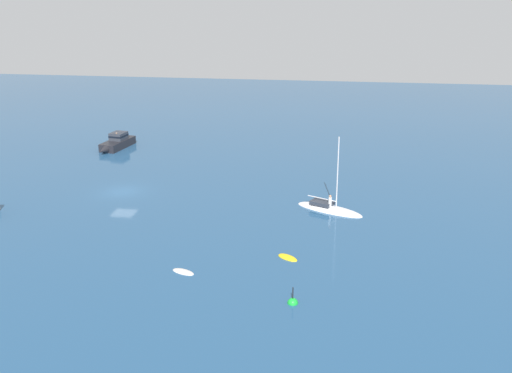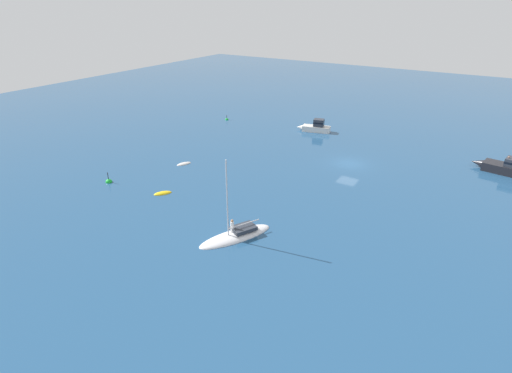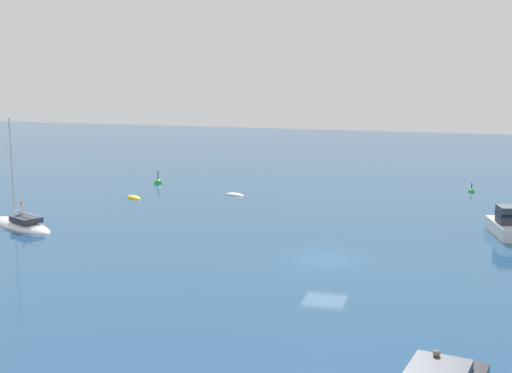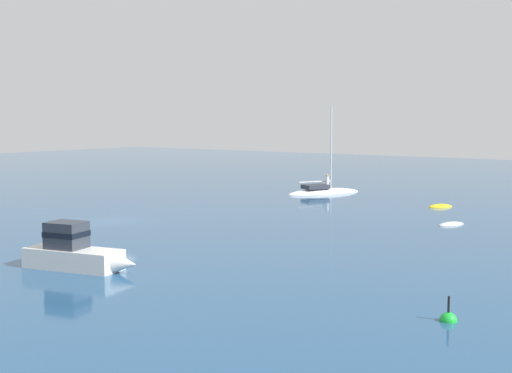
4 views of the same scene
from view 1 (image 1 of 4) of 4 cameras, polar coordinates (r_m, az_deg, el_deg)
The scene contains 6 objects.
ground_plane at distance 69.72m, azimuth -12.08°, elevation -0.46°, with size 163.86×163.86×0.00m, color navy.
ketch at distance 63.17m, azimuth 6.67°, elevation -2.07°, with size 5.06×7.39×8.12m.
powerboat at distance 87.90m, azimuth -12.58°, elevation 3.94°, with size 7.74×3.30×2.27m.
dinghy at distance 50.21m, azimuth -6.65°, elevation -7.77°, with size 1.54×2.17×0.39m.
rib at distance 52.33m, azimuth 2.90°, elevation -6.53°, with size 1.82×2.08×0.49m.
channel_buoy at distance 45.53m, azimuth 3.36°, elevation -10.56°, with size 0.78×0.78×1.63m.
Camera 1 is at (-61.76, -23.72, 22.00)m, focal length 43.87 mm.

